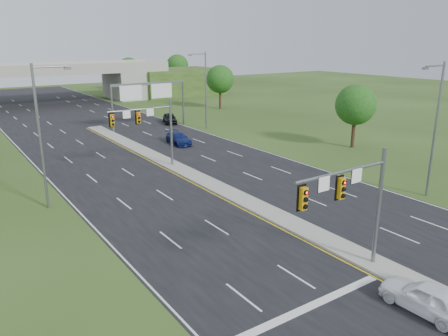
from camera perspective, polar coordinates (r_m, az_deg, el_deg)
name	(u,v)px	position (r m, az deg, el deg)	size (l,w,h in m)	color
ground	(372,264)	(27.50, 18.82, -11.80)	(240.00, 240.00, 0.00)	#2C4016
road	(134,147)	(54.43, -11.66, 2.69)	(24.00, 160.00, 0.02)	black
median	(182,170)	(43.91, -5.55, -0.21)	(2.00, 54.00, 0.16)	gray
median_nose	(438,294)	(25.64, 26.14, -14.60)	(2.00, 2.00, 0.16)	gray
lane_markings	(151,158)	(48.77, -9.52, 1.24)	(23.72, 160.00, 0.01)	gold
signal_mast_near	(355,196)	(23.92, 16.69, -3.52)	(6.62, 0.60, 7.00)	slate
signal_mast_far	(151,123)	(43.53, -9.57, 5.76)	(6.62, 0.60, 7.00)	slate
sign_gantry	(148,93)	(65.13, -9.90, 9.67)	(11.58, 0.44, 6.67)	slate
overpass	(44,87)	(96.56, -22.42, 9.81)	(80.00, 14.00, 8.10)	gray
lightpole_l_mid	(42,131)	(35.28, -22.67, 4.53)	(2.85, 0.25, 11.00)	slate
lightpole_r_near	(435,124)	(38.92, 25.80, 5.17)	(2.85, 0.25, 11.00)	slate
lightpole_r_far	(205,87)	(63.81, -2.56, 10.54)	(2.85, 0.25, 11.00)	slate
tree_r_near	(356,105)	(54.58, 16.82, 7.90)	(4.80, 4.80, 7.60)	#382316
tree_r_mid	(220,79)	(83.26, -0.51, 11.51)	(5.20, 5.20, 8.12)	#382316
tree_back_c	(129,69)	(116.87, -12.30, 12.56)	(5.60, 5.60, 8.32)	#382316
tree_back_d	(177,66)	(122.81, -6.11, 13.15)	(6.00, 6.00, 8.85)	#382316
car_white	(428,298)	(23.75, 25.06, -15.08)	(1.83, 4.55, 1.55)	white
car_far_b	(179,138)	(55.07, -5.96, 3.86)	(1.97, 4.85, 1.41)	navy
car_far_c	(170,118)	(69.26, -7.10, 6.47)	(1.84, 4.58, 1.56)	black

